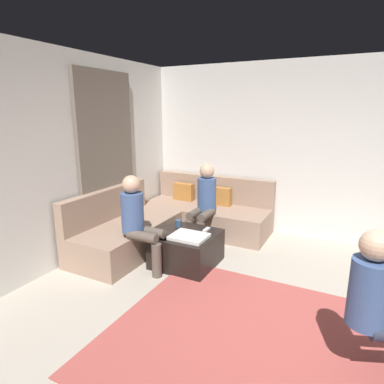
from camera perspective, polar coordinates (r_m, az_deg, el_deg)
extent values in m
cube|color=#B2A899|center=(3.11, 14.85, -26.85)|extent=(6.00, 6.00, 0.10)
cube|color=silver|center=(5.33, 22.75, 6.34)|extent=(6.00, 0.12, 2.70)
cube|color=silver|center=(4.12, -27.67, 3.87)|extent=(0.12, 6.00, 2.70)
cube|color=#726659|center=(4.92, -14.51, 5.25)|extent=(0.06, 1.10, 2.50)
cube|color=#AD4C47|center=(3.18, 11.50, -24.25)|extent=(2.60, 2.20, 0.01)
cube|color=#9E7F6B|center=(5.50, 2.28, -4.56)|extent=(2.10, 0.85, 0.42)
cube|color=#9E7F6B|center=(5.70, 3.83, 0.62)|extent=(2.10, 0.14, 0.45)
cube|color=#9E7F6B|center=(4.79, -11.15, -7.72)|extent=(0.85, 1.70, 0.42)
cube|color=#9E7F6B|center=(4.87, -14.69, -2.15)|extent=(0.14, 1.70, 0.45)
cube|color=#B27233|center=(5.78, -1.46, -0.24)|extent=(0.36, 0.12, 0.36)
cube|color=#B27233|center=(5.49, 4.98, -1.06)|extent=(0.36, 0.12, 0.36)
cube|color=black|center=(4.34, -0.94, -9.82)|extent=(0.76, 0.76, 0.42)
cube|color=white|center=(4.11, -0.50, -7.74)|extent=(0.44, 0.36, 0.04)
cylinder|color=#334C72|center=(4.49, -2.36, -5.46)|extent=(0.08, 0.08, 0.10)
cube|color=white|center=(4.36, 2.52, -6.53)|extent=(0.05, 0.15, 0.02)
cylinder|color=brown|center=(4.73, 1.47, -7.72)|extent=(0.12, 0.12, 0.42)
cylinder|color=brown|center=(4.81, -0.48, -7.36)|extent=(0.12, 0.12, 0.42)
cylinder|color=brown|center=(4.81, 2.52, -3.94)|extent=(0.12, 0.40, 0.12)
cylinder|color=brown|center=(4.88, 0.60, -3.65)|extent=(0.12, 0.40, 0.12)
cylinder|color=#3F598C|center=(4.95, 2.57, -0.41)|extent=(0.28, 0.28, 0.50)
sphere|color=#D8AD8C|center=(4.87, 2.61, 3.70)|extent=(0.22, 0.22, 0.22)
cylinder|color=brown|center=(4.18, -4.78, -10.79)|extent=(0.12, 0.12, 0.42)
cylinder|color=brown|center=(4.05, -6.15, -11.72)|extent=(0.12, 0.12, 0.42)
cylinder|color=brown|center=(4.18, -7.20, -6.86)|extent=(0.40, 0.12, 0.12)
cylinder|color=brown|center=(4.04, -8.64, -7.65)|extent=(0.40, 0.12, 0.12)
cylinder|color=#3F598C|center=(4.14, -10.30, -3.52)|extent=(0.28, 0.28, 0.50)
sphere|color=#D8AD8C|center=(4.05, -10.53, 1.34)|extent=(0.22, 0.22, 0.22)
cylinder|color=#3F598C|center=(2.73, 28.43, -15.16)|extent=(0.28, 0.28, 0.50)
sphere|color=#D8AD8C|center=(2.58, 29.36, -8.10)|extent=(0.22, 0.22, 0.22)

